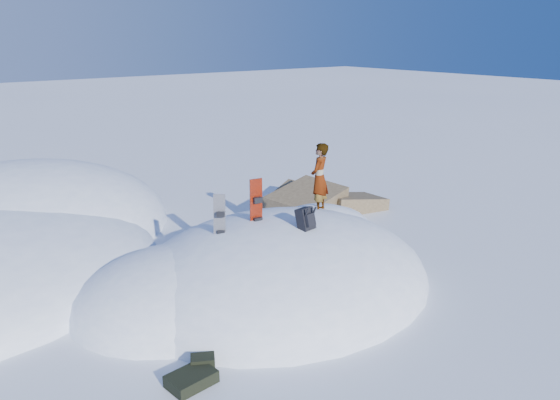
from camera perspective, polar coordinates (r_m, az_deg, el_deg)
ground at (r=12.23m, az=0.05°, el=-8.82°), size 120.00×120.00×0.00m
snow_mound at (r=12.31m, az=-1.28°, el=-8.65°), size 8.00×6.00×3.00m
rock_outcrop at (r=16.58m, az=3.91°, el=-1.74°), size 4.68×4.41×1.68m
snowboard_red at (r=11.74m, az=-2.47°, el=-1.28°), size 0.29×0.17×1.52m
snowboard_dark at (r=11.34m, az=-6.30°, el=-2.65°), size 0.33×0.32×1.33m
backpack at (r=11.28m, az=2.74°, el=-2.00°), size 0.38×0.43×0.55m
gear_pile at (r=9.20m, az=-9.05°, el=-17.68°), size 0.97×0.74×0.26m
person at (r=13.00m, az=4.14°, el=2.30°), size 0.73×0.65×1.68m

